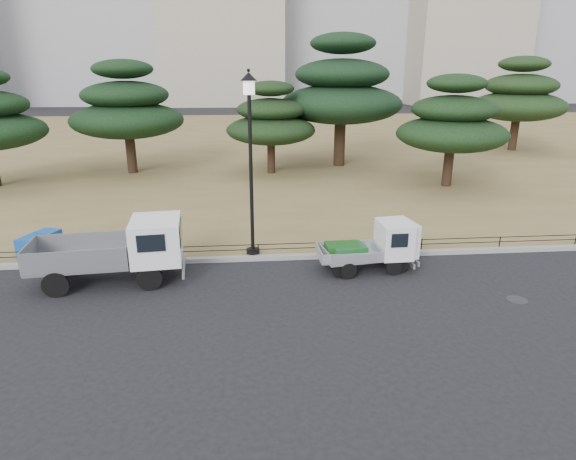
{
  "coord_description": "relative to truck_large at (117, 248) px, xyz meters",
  "views": [
    {
      "loc": [
        -1.37,
        -13.33,
        6.45
      ],
      "look_at": [
        0.0,
        2.0,
        1.3
      ],
      "focal_mm": 30.0,
      "sensor_mm": 36.0,
      "label": 1
    }
  ],
  "objects": [
    {
      "name": "truck_kei_rear",
      "position": [
        8.4,
        0.29,
        -0.31
      ],
      "size": [
        3.23,
        1.75,
        1.6
      ],
      "rotation": [
        0.0,
        0.0,
        0.16
      ],
      "color": "black",
      "rests_on": "ground"
    },
    {
      "name": "ground",
      "position": [
        5.47,
        -1.22,
        -1.11
      ],
      "size": [
        220.0,
        220.0,
        0.0
      ],
      "primitive_type": "plane",
      "color": "black"
    },
    {
      "name": "pine_east_near",
      "position": [
        15.46,
        11.35,
        2.56
      ],
      "size": [
        6.04,
        6.04,
        6.1
      ],
      "color": "black",
      "rests_on": "lawn"
    },
    {
      "name": "pine_east_far",
      "position": [
        25.93,
        23.22,
        3.26
      ],
      "size": [
        7.28,
        7.28,
        7.31
      ],
      "color": "black",
      "rests_on": "lawn"
    },
    {
      "name": "truck_large",
      "position": [
        0.0,
        0.0,
        0.0
      ],
      "size": [
        4.72,
        2.21,
        2.0
      ],
      "rotation": [
        0.0,
        0.0,
        0.09
      ],
      "color": "black",
      "rests_on": "ground"
    },
    {
      "name": "curb",
      "position": [
        5.47,
        1.38,
        -1.03
      ],
      "size": [
        120.0,
        0.25,
        0.16
      ],
      "primitive_type": "cube",
      "color": "gray",
      "rests_on": "ground"
    },
    {
      "name": "truck_kei_front",
      "position": [
        8.25,
        0.26,
        -0.3
      ],
      "size": [
        3.11,
        1.4,
        1.63
      ],
      "rotation": [
        0.0,
        0.0,
        0.03
      ],
      "color": "black",
      "rests_on": "ground"
    },
    {
      "name": "tarp_pile",
      "position": [
        -3.09,
        2.12,
        -0.57
      ],
      "size": [
        1.74,
        1.51,
        0.98
      ],
      "rotation": [
        0.0,
        0.0,
        -0.34
      ],
      "color": "#1651AE",
      "rests_on": "lawn"
    },
    {
      "name": "street_lamp",
      "position": [
        4.28,
        1.68,
        3.24
      ],
      "size": [
        0.56,
        0.56,
        6.22
      ],
      "color": "black",
      "rests_on": "lawn"
    },
    {
      "name": "manhole",
      "position": [
        11.97,
        -2.42,
        -1.11
      ],
      "size": [
        0.6,
        0.6,
        0.01
      ],
      "primitive_type": "cylinder",
      "color": "#2D2D30",
      "rests_on": "ground"
    },
    {
      "name": "pine_west_near",
      "position": [
        -3.12,
        16.71,
        3.02
      ],
      "size": [
        6.9,
        6.9,
        6.9
      ],
      "color": "black",
      "rests_on": "lawn"
    },
    {
      "name": "pine_center_left",
      "position": [
        5.74,
        15.85,
        2.31
      ],
      "size": [
        5.57,
        5.57,
        5.66
      ],
      "color": "black",
      "rests_on": "lawn"
    },
    {
      "name": "pine_center_right",
      "position": [
        10.52,
        17.94,
        4.0
      ],
      "size": [
        8.07,
        8.07,
        8.57
      ],
      "color": "black",
      "rests_on": "lawn"
    },
    {
      "name": "pipe_fence",
      "position": [
        5.47,
        1.53,
        -0.67
      ],
      "size": [
        38.0,
        0.04,
        0.4
      ],
      "color": "black",
      "rests_on": "lawn"
    },
    {
      "name": "lawn",
      "position": [
        5.47,
        29.38,
        -1.04
      ],
      "size": [
        120.0,
        56.0,
        0.15
      ],
      "primitive_type": "cube",
      "color": "olive",
      "rests_on": "ground"
    }
  ]
}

